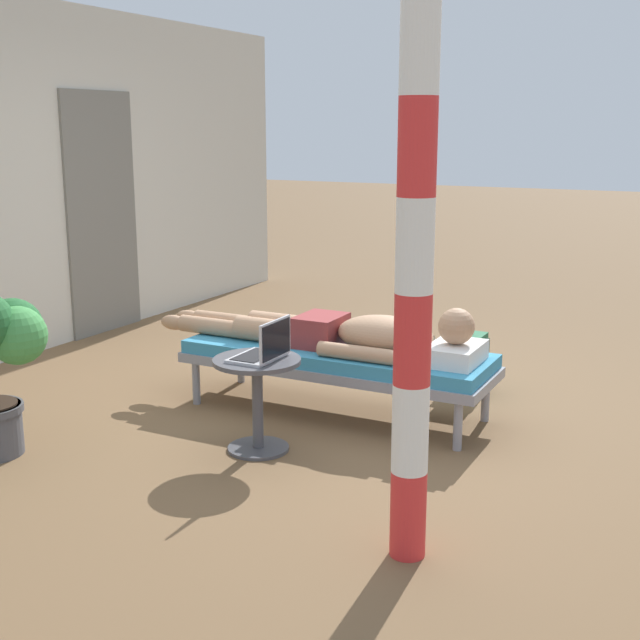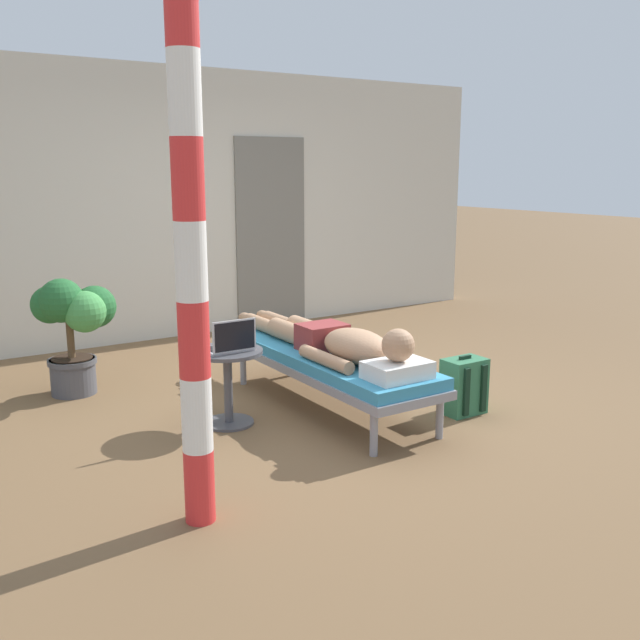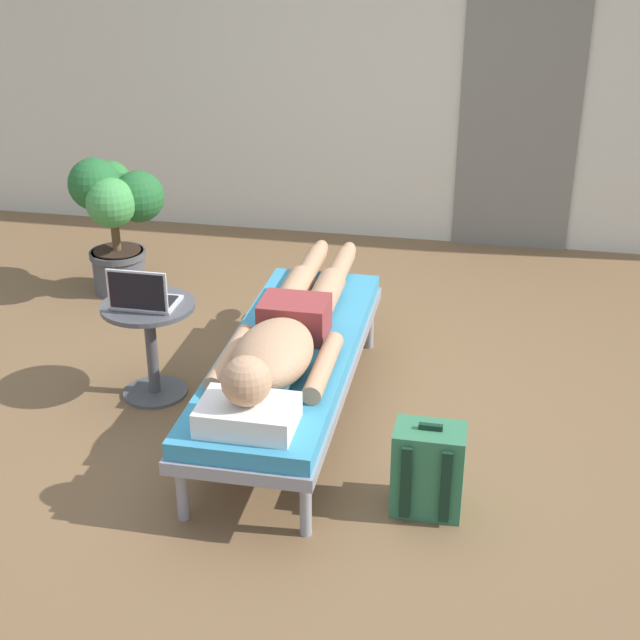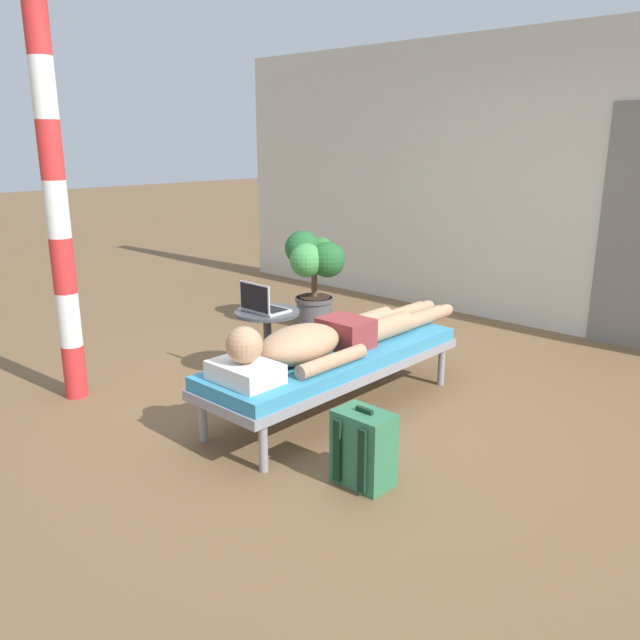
# 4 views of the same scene
# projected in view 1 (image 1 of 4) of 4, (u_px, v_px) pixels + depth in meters

# --- Properties ---
(ground_plane) EXTENTS (40.00, 40.00, 0.00)m
(ground_plane) POSITION_uv_depth(u_px,v_px,m) (316.00, 405.00, 5.41)
(ground_plane) COLOR brown
(house_door_panel) EXTENTS (0.84, 0.03, 2.04)m
(house_door_panel) POSITION_uv_depth(u_px,v_px,m) (102.00, 214.00, 7.16)
(house_door_panel) COLOR slate
(house_door_panel) RESTS_ON ground
(lounge_chair) EXTENTS (0.63, 1.95, 0.42)m
(lounge_chair) POSITION_uv_depth(u_px,v_px,m) (337.00, 359.00, 5.20)
(lounge_chair) COLOR gray
(lounge_chair) RESTS_ON ground
(person_reclining) EXTENTS (0.53, 2.17, 0.32)m
(person_reclining) POSITION_uv_depth(u_px,v_px,m) (349.00, 333.00, 5.13)
(person_reclining) COLOR white
(person_reclining) RESTS_ON lounge_chair
(side_table) EXTENTS (0.48, 0.48, 0.52)m
(side_table) POSITION_uv_depth(u_px,v_px,m) (257.00, 388.00, 4.58)
(side_table) COLOR #4C4C51
(side_table) RESTS_ON ground
(laptop) EXTENTS (0.31, 0.24, 0.23)m
(laptop) POSITION_uv_depth(u_px,v_px,m) (265.00, 349.00, 4.51)
(laptop) COLOR silver
(laptop) RESTS_ON side_table
(backpack) EXTENTS (0.30, 0.26, 0.42)m
(backpack) POSITION_uv_depth(u_px,v_px,m) (466.00, 365.00, 5.61)
(backpack) COLOR #33724C
(backpack) RESTS_ON ground
(porch_post) EXTENTS (0.15, 0.15, 2.60)m
(porch_post) POSITION_uv_depth(u_px,v_px,m) (415.00, 246.00, 3.23)
(porch_post) COLOR red
(porch_post) RESTS_ON ground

